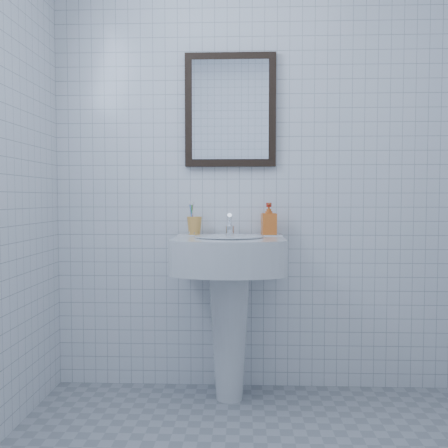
{
  "coord_description": "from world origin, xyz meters",
  "views": [
    {
      "loc": [
        -0.04,
        -1.59,
        1.07
      ],
      "look_at": [
        -0.14,
        0.86,
        0.94
      ],
      "focal_mm": 40.0,
      "sensor_mm": 36.0,
      "label": 1
    }
  ],
  "objects": [
    {
      "name": "wall_mirror",
      "position": [
        -0.12,
        1.18,
        1.55
      ],
      "size": [
        0.5,
        0.04,
        0.62
      ],
      "color": "black",
      "rests_on": "wall_back"
    },
    {
      "name": "washbasin",
      "position": [
        -0.12,
        0.99,
        0.59
      ],
      "size": [
        0.57,
        0.42,
        0.88
      ],
      "color": "silver",
      "rests_on": "ground"
    },
    {
      "name": "soap_dispenser",
      "position": [
        0.09,
        1.11,
        0.95
      ],
      "size": [
        0.09,
        0.09,
        0.17
      ],
      "primitive_type": "imported",
      "rotation": [
        0.0,
        0.0,
        0.11
      ],
      "color": "#D85015",
      "rests_on": "washbasin"
    },
    {
      "name": "faucet",
      "position": [
        -0.12,
        1.09,
        0.91
      ],
      "size": [
        0.05,
        0.1,
        0.12
      ],
      "color": "white",
      "rests_on": "washbasin"
    },
    {
      "name": "wall_back",
      "position": [
        0.0,
        1.2,
        1.25
      ],
      "size": [
        2.2,
        0.02,
        2.5
      ],
      "primitive_type": "cube",
      "color": "white",
      "rests_on": "ground"
    },
    {
      "name": "toothbrush_cup",
      "position": [
        -0.31,
        1.1,
        0.92
      ],
      "size": [
        0.1,
        0.1,
        0.1
      ],
      "primitive_type": null,
      "rotation": [
        0.0,
        0.0,
        0.22
      ],
      "color": "#EFA547",
      "rests_on": "washbasin"
    }
  ]
}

